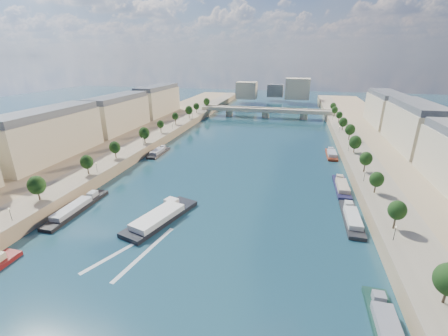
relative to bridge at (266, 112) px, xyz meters
The scene contains 17 objects.
ground 129.69m from the bridge, 90.00° to the right, with size 700.00×700.00×0.00m, color #0C3137.
quay_left 148.27m from the bridge, 119.06° to the right, with size 44.00×520.00×5.00m, color #9E8460.
quay_right 148.27m from the bridge, 60.94° to the right, with size 44.00×520.00×5.00m, color #9E8460.
pave_left 141.57m from the bridge, 113.74° to the right, with size 14.00×520.00×0.10m, color gray.
pave_right 141.57m from the bridge, 66.26° to the right, with size 14.00×520.00×0.10m, color gray.
trees_left 139.04m from the bridge, 113.32° to the right, with size 4.80×268.80×8.26m.
trees_right 131.74m from the bridge, 65.30° to the right, with size 4.80×268.80×8.26m.
lamps_left 149.16m from the bridge, 110.61° to the right, with size 0.36×200.36×4.28m.
lamps_right 135.22m from the bridge, 67.15° to the right, with size 0.36×200.36×4.28m.
buildings_left 145.54m from the bridge, 125.86° to the right, with size 16.00×226.00×23.20m.
buildings_right 145.54m from the bridge, 54.14° to the right, with size 16.00×226.00×23.20m.
skyline 90.50m from the bridge, 87.97° to the left, with size 79.00×42.00×22.00m.
bridge is the anchor object (origin of this frame).
tour_barge 182.04m from the bridge, 94.60° to the right, with size 16.34×30.03×3.92m.
wake 198.58m from the bridge, 94.22° to the right, with size 15.09×25.81×0.04m.
moored_barges_left 199.58m from the bridge, 103.18° to the right, with size 5.00×156.57×3.60m.
moored_barges_right 179.34m from the bridge, 75.30° to the right, with size 5.00×161.82×3.60m.
Camera 1 is at (25.10, -29.57, 50.02)m, focal length 24.00 mm.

